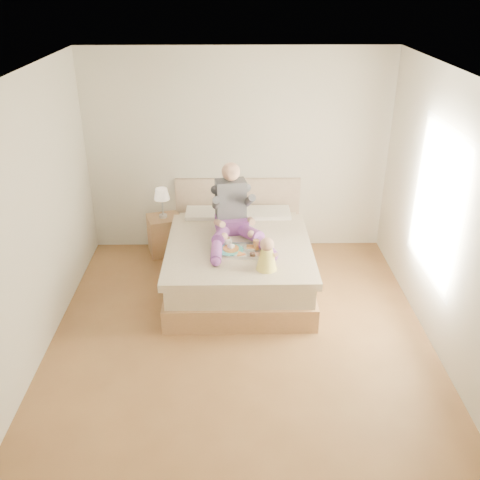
{
  "coord_description": "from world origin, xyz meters",
  "views": [
    {
      "loc": [
        -0.08,
        -4.73,
        3.47
      ],
      "look_at": [
        0.01,
        0.82,
        0.7
      ],
      "focal_mm": 40.0,
      "sensor_mm": 36.0,
      "label": 1
    }
  ],
  "objects_px": {
    "nightstand": "(165,235)",
    "bed": "(239,258)",
    "tray": "(239,249)",
    "baby": "(267,256)",
    "adult": "(233,216)"
  },
  "relations": [
    {
      "from": "nightstand",
      "to": "baby",
      "type": "distance_m",
      "value": 2.09
    },
    {
      "from": "bed",
      "to": "nightstand",
      "type": "xyz_separation_m",
      "value": [
        -1.0,
        0.79,
        -0.05
      ]
    },
    {
      "from": "bed",
      "to": "tray",
      "type": "distance_m",
      "value": 0.5
    },
    {
      "from": "adult",
      "to": "nightstand",
      "type": "bearing_deg",
      "value": 131.9
    },
    {
      "from": "adult",
      "to": "tray",
      "type": "relative_size",
      "value": 2.28
    },
    {
      "from": "adult",
      "to": "tray",
      "type": "height_order",
      "value": "adult"
    },
    {
      "from": "bed",
      "to": "tray",
      "type": "xyz_separation_m",
      "value": [
        0.0,
        -0.38,
        0.32
      ]
    },
    {
      "from": "nightstand",
      "to": "bed",
      "type": "bearing_deg",
      "value": -55.53
    },
    {
      "from": "bed",
      "to": "nightstand",
      "type": "relative_size",
      "value": 4.11
    },
    {
      "from": "baby",
      "to": "nightstand",
      "type": "bearing_deg",
      "value": 134.57
    },
    {
      "from": "nightstand",
      "to": "adult",
      "type": "bearing_deg",
      "value": -55.77
    },
    {
      "from": "nightstand",
      "to": "adult",
      "type": "relative_size",
      "value": 0.47
    },
    {
      "from": "bed",
      "to": "nightstand",
      "type": "height_order",
      "value": "bed"
    },
    {
      "from": "bed",
      "to": "baby",
      "type": "xyz_separation_m",
      "value": [
        0.29,
        -0.78,
        0.44
      ]
    },
    {
      "from": "tray",
      "to": "baby",
      "type": "distance_m",
      "value": 0.51
    }
  ]
}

